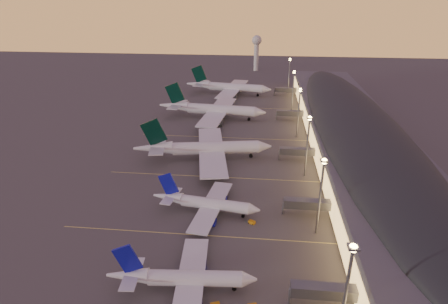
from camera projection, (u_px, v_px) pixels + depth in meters
ground at (203, 226)px, 121.78m from camera, size 700.00×700.00×0.00m
airliner_narrow_south at (182, 278)px, 94.66m from camera, size 38.39×34.37×13.71m
airliner_narrow_north at (206, 203)px, 128.02m from camera, size 38.10×34.33×13.61m
airliner_wide_near at (204, 148)px, 168.36m from camera, size 62.03×57.23×19.90m
airliner_wide_mid at (212, 109)px, 222.59m from camera, size 65.06×59.59×20.81m
airliner_wide_far at (228, 87)px, 274.00m from camera, size 63.85×58.78×20.45m
terminal_building at (354, 131)px, 178.48m from camera, size 56.35×255.00×17.46m
light_masts at (303, 117)px, 170.66m from camera, size 2.20×217.20×25.90m
radar_tower at (257, 47)px, 349.41m from camera, size 9.00×9.00×32.50m
lane_markings at (218, 172)px, 158.28m from camera, size 90.00×180.36×0.00m
baggage_tug_c at (251, 222)px, 123.13m from camera, size 3.45×2.65×0.97m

